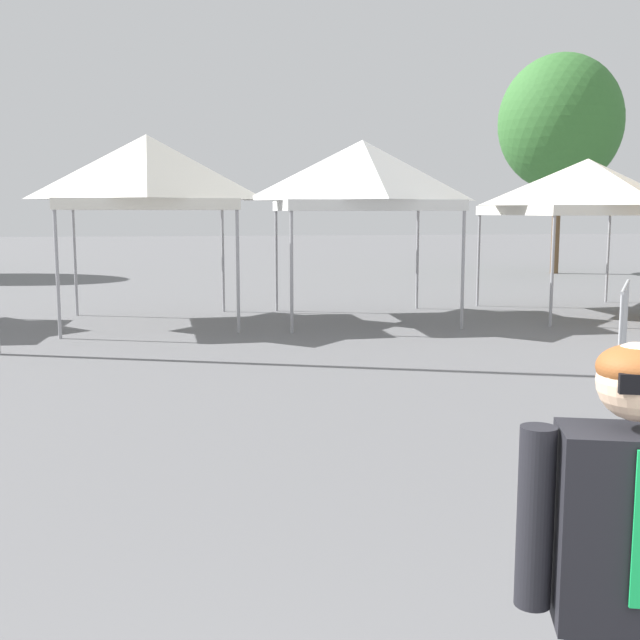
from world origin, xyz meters
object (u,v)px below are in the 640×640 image
crowd_barrier_by_lift (624,306)px  canopy_tent_far_right (587,187)px  canopy_tent_center (362,176)px  tree_behind_tents_right (560,123)px  canopy_tent_behind_left (147,172)px  person_foreground (625,588)px

crowd_barrier_by_lift → canopy_tent_far_right: bearing=68.3°
canopy_tent_center → tree_behind_tents_right: bearing=48.1°
canopy_tent_behind_left → canopy_tent_center: bearing=-1.8°
canopy_tent_center → tree_behind_tents_right: tree_behind_tents_right is taller
canopy_tent_far_right → tree_behind_tents_right: 11.38m
canopy_tent_far_right → tree_behind_tents_right: bearing=66.5°
person_foreground → crowd_barrier_by_lift: 9.99m
canopy_tent_center → crowd_barrier_by_lift: size_ratio=1.99×
crowd_barrier_by_lift → canopy_tent_center: bearing=123.0°
person_foreground → tree_behind_tents_right: 26.48m
canopy_tent_center → crowd_barrier_by_lift: 5.85m
canopy_tent_behind_left → tree_behind_tents_right: tree_behind_tents_right is taller
canopy_tent_center → canopy_tent_far_right: 4.88m
canopy_tent_center → tree_behind_tents_right: (9.31, 10.37, 2.32)m
tree_behind_tents_right → crowd_barrier_by_lift: size_ratio=4.21×
crowd_barrier_by_lift → person_foreground: bearing=-121.1°
canopy_tent_behind_left → canopy_tent_center: size_ratio=1.01×
canopy_tent_behind_left → crowd_barrier_by_lift: size_ratio=2.02×
person_foreground → tree_behind_tents_right: (11.48, 23.50, 4.14)m
canopy_tent_center → canopy_tent_far_right: (4.88, 0.19, -0.19)m
canopy_tent_behind_left → tree_behind_tents_right: bearing=37.3°
canopy_tent_far_right → person_foreground: canopy_tent_far_right is taller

